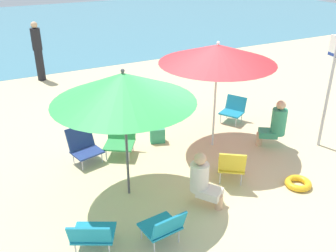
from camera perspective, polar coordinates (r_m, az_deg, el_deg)
ground_plane at (r=7.13m, az=4.14°, el=-5.41°), size 40.00×40.00×0.00m
sea_water at (r=20.44m, az=-18.49°, el=14.03°), size 40.00×16.00×0.01m
umbrella_red at (r=7.06m, az=7.50°, el=10.76°), size 2.18×2.18×2.12m
umbrella_green at (r=5.47m, az=-6.74°, el=5.79°), size 2.13×2.13×2.11m
beach_chair_a at (r=8.76m, az=9.87°, el=2.58°), size 0.66×0.65×0.56m
beach_chair_b at (r=5.17m, az=-11.39°, el=-15.73°), size 0.72×0.71×0.56m
beach_chair_c at (r=7.17m, az=-12.64°, el=-2.81°), size 0.62×0.63×0.66m
beach_chair_d at (r=5.16m, az=-0.64°, el=-14.92°), size 0.54×0.55×0.58m
beach_chair_e at (r=6.45m, az=9.58°, el=-5.78°), size 0.69×0.73×0.67m
beach_chair_f at (r=7.33m, az=-7.19°, el=-1.71°), size 0.78×0.80×0.66m
person_a at (r=5.84m, az=5.26°, el=-8.07°), size 0.47×0.52×0.89m
person_b at (r=11.87m, az=-19.05°, el=10.66°), size 0.28×0.28×1.73m
person_c at (r=7.74m, az=15.96°, el=0.36°), size 0.53×0.47×0.98m
warning_sign at (r=7.76m, az=23.42°, el=6.68°), size 0.11×0.40×2.25m
swim_ring at (r=6.78m, az=19.05°, el=-8.17°), size 0.44×0.44×0.11m
beach_bag at (r=7.74m, az=-1.61°, el=-1.39°), size 0.34×0.27×0.31m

